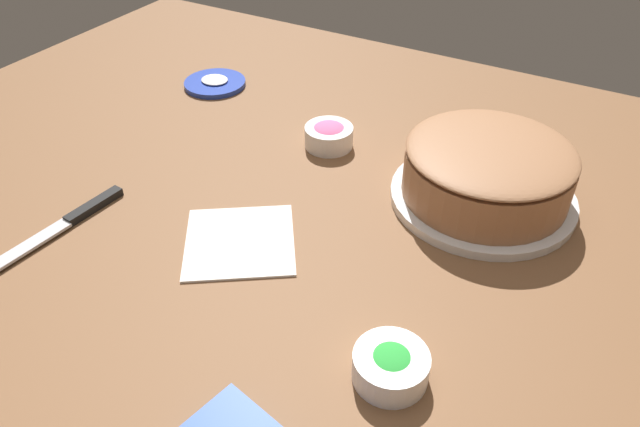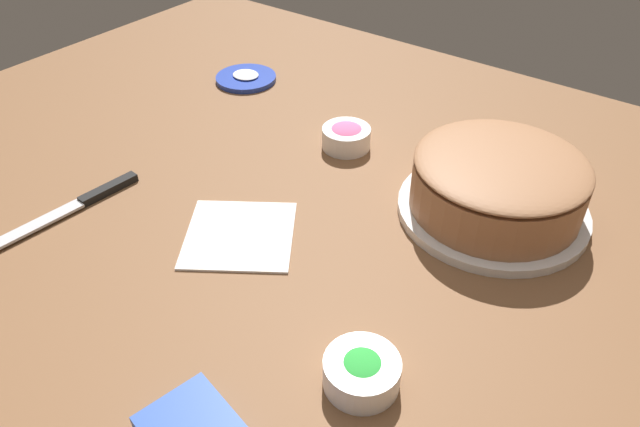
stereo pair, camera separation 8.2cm
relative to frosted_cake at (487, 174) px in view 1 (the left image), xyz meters
name	(u,v)px [view 1 (the left image)]	position (x,y,z in m)	size (l,w,h in m)	color
ground_plane	(223,252)	(0.27, 0.29, -0.05)	(1.54, 1.54, 0.00)	brown
frosted_cake	(487,174)	(0.00, 0.00, 0.00)	(0.28, 0.28, 0.10)	white
frosting_tub_lid	(215,83)	(0.59, -0.11, -0.04)	(0.12, 0.12, 0.02)	#233DAD
spreading_knife	(67,222)	(0.50, 0.35, -0.04)	(0.04, 0.24, 0.01)	silver
sprinkle_bowl_pink	(329,135)	(0.28, -0.02, -0.03)	(0.08, 0.08, 0.04)	white
sprinkle_bowl_green	(391,365)	(-0.01, 0.36, -0.03)	(0.08, 0.08, 0.04)	white
paper_napkin	(240,240)	(0.26, 0.26, -0.04)	(0.15, 0.15, 0.01)	white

